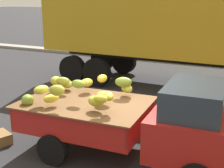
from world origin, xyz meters
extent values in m
plane|color=#28282B|center=(0.00, 0.00, 0.00)|extent=(220.00, 220.00, 0.00)
cube|color=gray|center=(0.00, 10.17, 0.08)|extent=(80.00, 0.80, 0.16)
cube|color=#B21E19|center=(1.56, 0.00, 0.79)|extent=(1.96, 1.88, 0.78)
cube|color=#28333D|center=(1.37, -0.01, 1.44)|extent=(1.12, 1.62, 0.52)
cube|color=#B21E19|center=(-0.86, -0.16, 0.58)|extent=(2.66, 1.93, 0.08)
cube|color=#B21E19|center=(-0.92, 0.69, 0.84)|extent=(2.54, 0.22, 0.44)
cube|color=#B21E19|center=(-0.81, -1.02, 0.84)|extent=(2.54, 0.22, 0.44)
cube|color=#B21E19|center=(0.38, -0.08, 0.84)|extent=(0.17, 1.76, 0.44)
cube|color=#B21E19|center=(-2.11, -0.25, 0.84)|extent=(0.17, 1.76, 0.44)
cube|color=#B21914|center=(-0.92, 0.72, 0.80)|extent=(2.44, 0.18, 0.07)
cube|color=brown|center=(-0.86, -0.16, 1.07)|extent=(2.78, 2.06, 0.03)
ellipsoid|color=gold|center=(-0.13, -0.52, 1.41)|extent=(0.35, 0.39, 0.16)
ellipsoid|color=gold|center=(-1.19, 0.44, 1.32)|extent=(0.28, 0.34, 0.18)
ellipsoid|color=gold|center=(-1.71, 0.38, 1.23)|extent=(0.41, 0.37, 0.19)
ellipsoid|color=#A8B031|center=(-0.39, -0.55, 1.28)|extent=(0.40, 0.32, 0.21)
ellipsoid|color=olive|center=(-0.30, 0.51, 1.42)|extent=(0.42, 0.32, 0.22)
ellipsoid|color=#A3AC2F|center=(-1.64, 0.13, 1.37)|extent=(0.37, 0.25, 0.18)
ellipsoid|color=gold|center=(-1.55, -0.74, 1.40)|extent=(0.26, 0.38, 0.18)
ellipsoid|color=gold|center=(-0.20, -0.70, 1.40)|extent=(0.30, 0.23, 0.16)
ellipsoid|color=olive|center=(-1.86, -0.82, 1.16)|extent=(0.37, 0.39, 0.23)
ellipsoid|color=gold|center=(-0.77, 0.41, 1.47)|extent=(0.22, 0.32, 0.17)
ellipsoid|color=gold|center=(-1.86, 0.16, 1.35)|extent=(0.38, 0.40, 0.20)
ellipsoid|color=#A3AE32|center=(-0.43, -0.16, 1.28)|extent=(0.34, 0.29, 0.17)
ellipsoid|color=gold|center=(-0.25, 0.59, 1.26)|extent=(0.38, 0.35, 0.19)
ellipsoid|color=gold|center=(-1.10, -0.81, 1.47)|extent=(0.35, 0.28, 0.22)
ellipsoid|color=yellow|center=(-1.31, -0.74, 1.26)|extent=(0.30, 0.39, 0.17)
ellipsoid|color=olive|center=(-0.96, -0.28, 1.49)|extent=(0.31, 0.19, 0.18)
cylinder|color=black|center=(1.54, 0.85, 0.32)|extent=(0.65, 0.24, 0.64)
cylinder|color=black|center=(-1.22, 0.67, 0.32)|extent=(0.65, 0.24, 0.64)
cylinder|color=black|center=(-1.11, -1.03, 0.32)|extent=(0.65, 0.24, 0.64)
cube|color=gold|center=(0.48, 5.47, 2.60)|extent=(12.02, 2.62, 2.70)
cube|color=black|center=(0.48, 5.47, 1.10)|extent=(11.04, 0.51, 0.30)
cylinder|color=black|center=(-3.11, 6.71, 0.54)|extent=(1.08, 0.31, 1.08)
cylinder|color=black|center=(-3.14, 4.31, 0.54)|extent=(1.08, 0.31, 1.08)
cylinder|color=black|center=(-4.19, 6.72, 0.54)|extent=(1.08, 0.31, 1.08)
cylinder|color=black|center=(-4.22, 4.32, 0.54)|extent=(1.08, 0.31, 1.08)
ellipsoid|color=olive|center=(-2.80, -0.71, 0.08)|extent=(0.46, 0.43, 0.17)
cube|color=olive|center=(-2.75, -0.83, 0.12)|extent=(0.61, 0.52, 0.24)
camera|label=1|loc=(2.40, -5.39, 3.16)|focal=49.09mm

